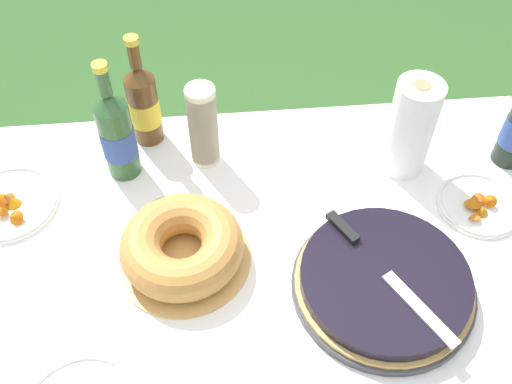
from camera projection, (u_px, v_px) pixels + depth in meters
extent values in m
cube|color=brown|center=(252.00, 269.00, 1.27)|extent=(1.55, 0.98, 0.03)
cylinder|color=brown|center=(12.00, 235.00, 1.78)|extent=(0.06, 0.06, 0.70)
cylinder|color=brown|center=(459.00, 202.00, 1.87)|extent=(0.06, 0.06, 0.70)
cube|color=white|center=(252.00, 264.00, 1.25)|extent=(1.56, 0.99, 0.00)
cube|color=white|center=(237.00, 128.00, 1.61)|extent=(1.56, 0.01, 0.10)
cylinder|color=#38383D|center=(382.00, 287.00, 1.20)|extent=(0.38, 0.38, 0.02)
cylinder|color=tan|center=(384.00, 283.00, 1.19)|extent=(0.37, 0.37, 0.01)
cylinder|color=black|center=(385.00, 278.00, 1.17)|extent=(0.35, 0.35, 0.03)
cube|color=silver|center=(420.00, 308.00, 1.11)|extent=(0.11, 0.18, 0.00)
cube|color=black|center=(343.00, 227.00, 1.23)|extent=(0.06, 0.09, 0.01)
cylinder|color=tan|center=(184.00, 258.00, 1.25)|extent=(0.30, 0.30, 0.01)
torus|color=#BC7F3D|center=(182.00, 246.00, 1.22)|extent=(0.27, 0.27, 0.09)
cylinder|color=beige|center=(205.00, 145.00, 1.42)|extent=(0.07, 0.07, 0.09)
cylinder|color=beige|center=(205.00, 142.00, 1.41)|extent=(0.07, 0.07, 0.09)
cylinder|color=beige|center=(204.00, 138.00, 1.40)|extent=(0.07, 0.07, 0.09)
cylinder|color=beige|center=(204.00, 134.00, 1.39)|extent=(0.07, 0.07, 0.09)
cylinder|color=beige|center=(203.00, 130.00, 1.38)|extent=(0.07, 0.07, 0.09)
cylinder|color=beige|center=(203.00, 126.00, 1.37)|extent=(0.07, 0.07, 0.09)
cylinder|color=beige|center=(203.00, 122.00, 1.36)|extent=(0.07, 0.07, 0.09)
cylinder|color=beige|center=(202.00, 118.00, 1.35)|extent=(0.07, 0.07, 0.09)
cylinder|color=beige|center=(202.00, 114.00, 1.34)|extent=(0.07, 0.07, 0.09)
cylinder|color=beige|center=(202.00, 110.00, 1.33)|extent=(0.07, 0.07, 0.09)
cylinder|color=beige|center=(201.00, 106.00, 1.32)|extent=(0.07, 0.07, 0.09)
torus|color=beige|center=(200.00, 90.00, 1.28)|extent=(0.07, 0.07, 0.01)
cylinder|color=#2D562D|center=(118.00, 140.00, 1.35)|extent=(0.08, 0.08, 0.21)
cylinder|color=#334C93|center=(119.00, 141.00, 1.35)|extent=(0.08, 0.08, 0.08)
cone|color=#2D562D|center=(108.00, 100.00, 1.26)|extent=(0.08, 0.08, 0.04)
cylinder|color=#2D562D|center=(104.00, 82.00, 1.22)|extent=(0.03, 0.03, 0.06)
cylinder|color=gold|center=(100.00, 67.00, 1.19)|extent=(0.03, 0.03, 0.02)
cylinder|color=brown|center=(145.00, 109.00, 1.43)|extent=(0.08, 0.08, 0.19)
cylinder|color=yellow|center=(145.00, 111.00, 1.44)|extent=(0.08, 0.08, 0.07)
cone|color=brown|center=(138.00, 73.00, 1.35)|extent=(0.08, 0.08, 0.04)
cylinder|color=brown|center=(134.00, 55.00, 1.31)|extent=(0.03, 0.03, 0.06)
cylinder|color=gold|center=(131.00, 40.00, 1.28)|extent=(0.03, 0.03, 0.02)
cylinder|color=white|center=(478.00, 205.00, 1.35)|extent=(0.20, 0.20, 0.01)
torus|color=white|center=(479.00, 203.00, 1.34)|extent=(0.19, 0.19, 0.01)
cone|color=#BE5E0D|center=(474.00, 201.00, 1.32)|extent=(0.05, 0.05, 0.03)
cone|color=#AE6A14|center=(483.00, 211.00, 1.32)|extent=(0.03, 0.03, 0.02)
cone|color=#B64C12|center=(480.00, 200.00, 1.34)|extent=(0.05, 0.05, 0.04)
cone|color=#C75E20|center=(481.00, 201.00, 1.34)|extent=(0.04, 0.04, 0.04)
cone|color=#CE6919|center=(475.00, 215.00, 1.31)|extent=(0.04, 0.04, 0.03)
cone|color=#BE570B|center=(491.00, 201.00, 1.32)|extent=(0.04, 0.04, 0.04)
cylinder|color=white|center=(9.00, 205.00, 1.35)|extent=(0.23, 0.23, 0.01)
torus|color=white|center=(8.00, 203.00, 1.34)|extent=(0.23, 0.23, 0.01)
cone|color=#C27A1E|center=(2.00, 202.00, 1.33)|extent=(0.06, 0.06, 0.04)
cone|color=#C35513|center=(2.00, 198.00, 1.34)|extent=(0.03, 0.04, 0.03)
cone|color=#B15C1C|center=(6.00, 197.00, 1.33)|extent=(0.05, 0.05, 0.03)
cone|color=#BD6112|center=(2.00, 210.00, 1.31)|extent=(0.04, 0.04, 0.03)
cone|color=#BF5609|center=(14.00, 217.00, 1.30)|extent=(0.05, 0.04, 0.04)
cone|color=#C3720A|center=(12.00, 201.00, 1.34)|extent=(0.05, 0.05, 0.02)
cylinder|color=white|center=(411.00, 128.00, 1.35)|extent=(0.11, 0.11, 0.25)
cylinder|color=#9E7A56|center=(423.00, 85.00, 1.25)|extent=(0.04, 0.04, 0.00)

